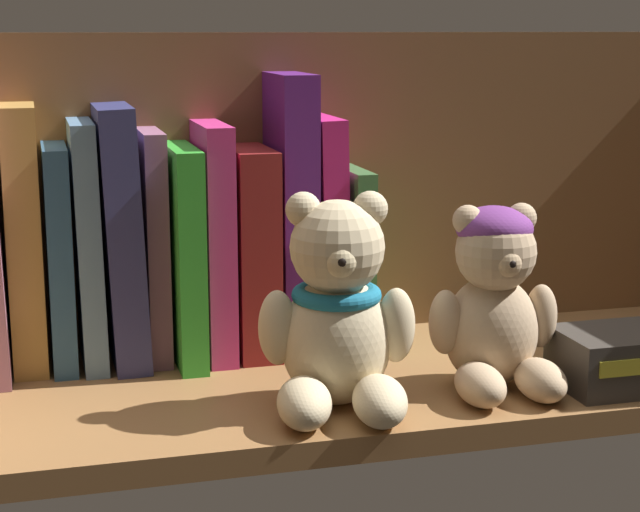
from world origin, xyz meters
The scene contains 16 objects.
shelf_board centered at (0.00, 0.00, 1.00)cm, with size 77.24×26.29×2.00cm, color olive.
shelf_back_panel centered at (0.00, 13.75, 14.75)cm, with size 79.64×1.20×29.50cm, color brown.
book_3 centered at (-26.51, 9.88, 12.94)cm, with size 2.76×9.23×21.87cm, color #AC7E39.
book_4 centered at (-23.79, 9.88, 11.28)cm, with size 1.95×10.56×18.57cm, color #284E71.
book_5 centered at (-21.48, 9.88, 12.26)cm, with size 1.93×11.23×20.51cm, color slate.
book_6 centered at (-18.70, 9.88, 12.86)cm, with size 2.89×12.20×21.72cm, color navy.
book_7 centered at (-15.98, 9.88, 11.79)cm, with size 1.81×9.59×19.58cm, color #87526B.
book_8 centered at (-13.59, 9.88, 11.16)cm, with size 2.23×14.67×18.31cm, color green.
book_9 centered at (-10.94, 9.88, 12.05)cm, with size 2.33×12.10×20.09cm, color #BF2A72.
book_10 centered at (-7.67, 9.88, 10.96)cm, with size 3.47×11.67×17.92cm, color maroon.
book_11 centered at (-4.04, 9.88, 14.06)cm, with size 3.05×10.45×24.12cm, color #531B6E.
book_12 centered at (-1.02, 9.88, 12.19)cm, with size 2.26×10.44×20.38cm, color #B91D68.
book_13 centered at (1.34, 9.88, 9.96)cm, with size 1.73×12.08×15.93cm, color #376836.
teddy_bear_larger centered at (-4.42, -6.83, 8.93)cm, with size 12.05×12.56×16.23cm.
teddy_bear_smaller centered at (8.67, -5.88, 8.93)cm, with size 10.65×10.81×14.61cm.
small_product_box centered at (19.60, -8.28, 4.26)cm, with size 11.89×7.40×4.52cm.
Camera 1 is at (-25.70, -79.50, 29.86)cm, focal length 59.68 mm.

